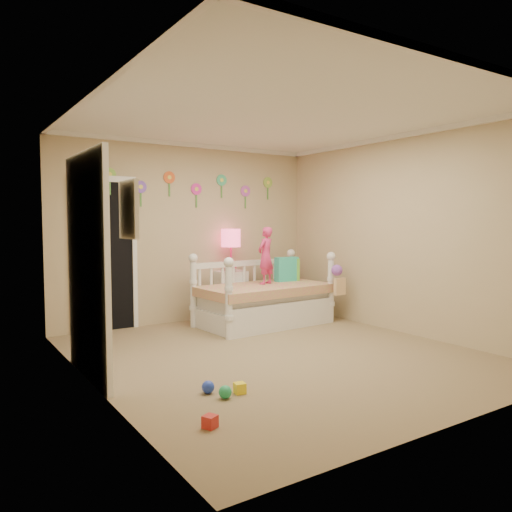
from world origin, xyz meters
TOP-DOWN VIEW (x-y plane):
  - floor at (0.00, 0.00)m, footprint 4.00×4.50m
  - ceiling at (0.00, 0.00)m, footprint 4.00×4.50m
  - back_wall at (0.00, 2.25)m, footprint 4.00×0.01m
  - left_wall at (-2.00, 0.00)m, footprint 0.01×4.50m
  - right_wall at (2.00, 0.00)m, footprint 0.01×4.50m
  - crown_molding at (0.00, 0.00)m, footprint 4.00×4.50m
  - daybed at (0.75, 1.40)m, footprint 1.94×1.13m
  - pillow_turquoise at (1.28, 1.57)m, footprint 0.36×0.13m
  - pillow_lime at (1.35, 1.64)m, footprint 0.37×0.30m
  - child at (0.83, 1.46)m, footprint 0.35×0.30m
  - nightstand at (0.61, 2.07)m, footprint 0.44×0.34m
  - table_lamp at (0.61, 2.07)m, footprint 0.29×0.29m
  - closet_doorway at (-1.25, 2.23)m, footprint 0.90×0.04m
  - flower_decals at (-0.09, 2.24)m, footprint 3.40×0.02m
  - mirror_closet at (-1.96, 0.30)m, footprint 0.07×1.30m
  - wall_picture at (-1.97, -0.90)m, footprint 0.05×0.34m
  - hanging_bag at (1.65, 0.85)m, footprint 0.20×0.16m
  - toy_scatter at (-1.17, -0.73)m, footprint 1.10×1.46m

SIDE VIEW (x-z plane):
  - floor at x=0.00m, z-range -0.01..0.01m
  - toy_scatter at x=-1.17m, z-range 0.00..0.11m
  - nightstand at x=0.61m, z-range 0.00..0.72m
  - daybed at x=0.75m, z-range 0.00..1.02m
  - hanging_bag at x=1.65m, z-range 0.44..0.80m
  - pillow_lime at x=1.35m, z-range 0.57..0.90m
  - pillow_turquoise at x=1.28m, z-range 0.57..0.93m
  - child at x=0.83m, z-range 0.57..1.39m
  - closet_doorway at x=-1.25m, z-range 0.00..2.07m
  - mirror_closet at x=-1.96m, z-range 0.00..2.10m
  - table_lamp at x=0.61m, z-range 0.82..1.46m
  - back_wall at x=0.00m, z-range 0.00..2.60m
  - left_wall at x=-2.00m, z-range 0.00..2.60m
  - right_wall at x=2.00m, z-range 0.00..2.60m
  - wall_picture at x=-1.97m, z-range 1.34..1.76m
  - flower_decals at x=-0.09m, z-range 1.69..2.19m
  - crown_molding at x=0.00m, z-range 2.54..2.60m
  - ceiling at x=0.00m, z-range 2.60..2.60m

